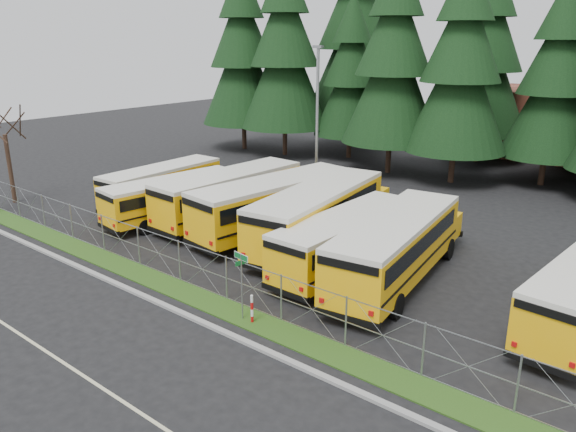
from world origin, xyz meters
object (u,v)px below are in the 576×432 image
object	(u,v)px
bus_0	(166,185)
bus_4	(321,216)
bus_6	(399,249)
bus_5	(350,241)
bus_1	(178,199)
bus_2	(234,196)
bus_3	(281,206)
street_sign	(241,272)
striped_bollard	(252,309)
light_standard	(317,118)

from	to	relation	value
bus_0	bus_4	xyz separation A→B (m)	(12.28, 0.41, 0.28)
bus_6	bus_4	bearing A→B (deg)	155.26
bus_6	bus_0	bearing A→B (deg)	168.02
bus_6	bus_5	bearing A→B (deg)	175.53
bus_4	bus_5	world-z (taller)	bus_4
bus_1	bus_5	distance (m)	12.26
bus_2	bus_3	bearing A→B (deg)	2.53
bus_6	street_sign	xyz separation A→B (m)	(-2.94, -7.15, 0.48)
bus_1	street_sign	size ratio (longest dim) A/B	3.57
bus_5	street_sign	world-z (taller)	same
bus_5	striped_bollard	size ratio (longest dim) A/B	8.93
bus_0	bus_5	xyz separation A→B (m)	(15.29, -1.40, 0.08)
bus_3	street_sign	bearing A→B (deg)	-51.41
bus_5	light_standard	xyz separation A→B (m)	(-8.67, 9.04, 4.10)
bus_4	bus_6	world-z (taller)	bus_4
bus_1	bus_6	size ratio (longest dim) A/B	0.84
bus_1	street_sign	world-z (taller)	street_sign
bus_1	street_sign	xyz separation A→B (m)	(11.79, -6.79, 0.72)
bus_0	street_sign	size ratio (longest dim) A/B	3.59
bus_1	striped_bollard	world-z (taller)	bus_1
bus_2	light_standard	bearing A→B (deg)	86.09
bus_5	striped_bollard	bearing A→B (deg)	-89.39
street_sign	striped_bollard	distance (m)	1.51
bus_2	bus_1	bearing A→B (deg)	-139.18
bus_0	striped_bollard	size ratio (longest dim) A/B	8.41
bus_1	bus_4	distance (m)	9.47
light_standard	striped_bollard	bearing A→B (deg)	-61.50
striped_bollard	light_standard	bearing A→B (deg)	118.50
bus_0	bus_4	distance (m)	12.29
bus_1	street_sign	bearing A→B (deg)	-22.32
bus_2	street_sign	distance (m)	12.71
bus_1	bus_0	bearing A→B (deg)	159.75
light_standard	bus_5	bearing A→B (deg)	-46.20
bus_5	light_standard	size ratio (longest dim) A/B	1.06
bus_3	bus_6	size ratio (longest dim) A/B	1.02
bus_0	bus_6	distance (m)	17.81
bus_0	bus_3	world-z (taller)	bus_3
bus_0	bus_1	size ratio (longest dim) A/B	1.01
bus_2	bus_5	world-z (taller)	bus_2
bus_1	light_standard	world-z (taller)	light_standard
bus_2	bus_0	bearing A→B (deg)	-171.95
bus_5	light_standard	world-z (taller)	light_standard
striped_bollard	bus_3	bearing A→B (deg)	123.73
bus_6	striped_bollard	xyz separation A→B (m)	(-2.46, -7.12, -0.96)
bus_6	striped_bollard	world-z (taller)	bus_6
bus_2	bus_6	world-z (taller)	bus_6
street_sign	striped_bollard	xyz separation A→B (m)	(0.49, 0.03, -1.43)
bus_2	bus_6	bearing A→B (deg)	-5.27
bus_0	bus_6	xyz separation A→B (m)	(17.77, -1.24, 0.24)
bus_4	bus_1	bearing A→B (deg)	-175.44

